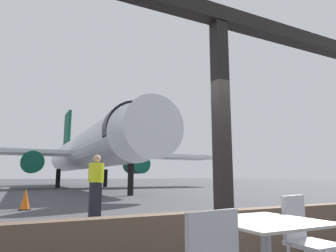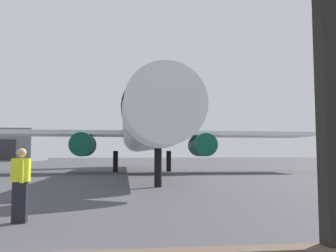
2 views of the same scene
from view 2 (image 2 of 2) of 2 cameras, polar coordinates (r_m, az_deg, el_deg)
ground_plane at (r=43.59m, az=-9.56°, el=-6.56°), size 220.00×220.00×0.00m
airplane at (r=30.49m, az=-3.95°, el=-0.68°), size 29.89×33.83×10.44m
ground_crew_worker at (r=9.11m, az=-22.66°, el=-8.59°), size 0.40×0.54×1.74m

